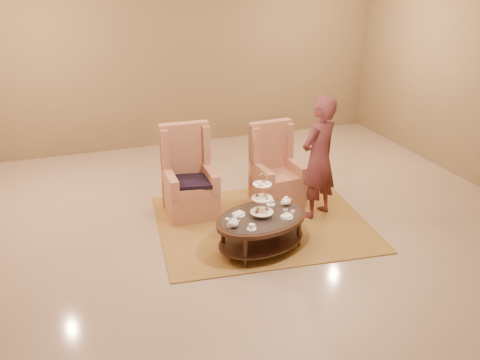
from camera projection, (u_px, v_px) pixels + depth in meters
name	position (u px, v px, depth m)	size (l,w,h in m)	color
ground	(253.00, 234.00, 7.16)	(8.00, 8.00, 0.00)	tan
ceiling	(253.00, 234.00, 7.16)	(8.00, 8.00, 0.02)	silver
wall_back	(177.00, 54.00, 9.95)	(8.00, 0.04, 3.50)	olive
rug	(262.00, 223.00, 7.42)	(3.07, 2.65, 0.02)	#B08E3E
tea_table	(262.00, 222.00, 6.63)	(1.46, 1.21, 1.05)	black
armchair_left	(189.00, 184.00, 7.62)	(0.71, 0.73, 1.28)	#BC7958
armchair_right	(275.00, 176.00, 7.96)	(0.69, 0.72, 1.20)	#BC7958
person	(319.00, 158.00, 7.34)	(0.75, 0.65, 1.74)	#592628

